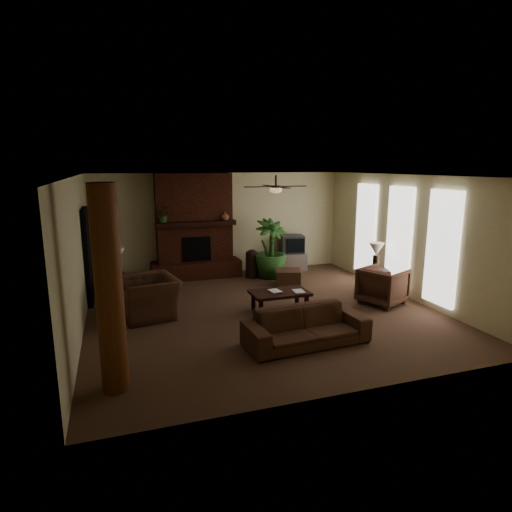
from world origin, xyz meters
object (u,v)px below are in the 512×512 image
object	(u,v)px
ottoman	(288,278)
lamp_right	(376,251)
side_table_right	(377,281)
side_table_left	(117,287)
lamp_left	(117,256)
floor_vase	(252,262)
armchair_left	(148,290)
sofa	(306,321)
floor_plant	(270,261)
armchair_right	(383,284)
log_column	(109,291)
coffee_table	(280,294)
tv_stand	(291,261)

from	to	relation	value
ottoman	lamp_right	xyz separation A→B (m)	(1.76, -1.18, 0.80)
ottoman	side_table_right	distance (m)	2.17
side_table_left	lamp_left	size ratio (longest dim) A/B	0.85
floor_vase	armchair_left	bearing A→B (deg)	-142.46
sofa	ottoman	bearing A→B (deg)	68.07
ottoman	lamp_left	bearing A→B (deg)	177.87
lamp_right	floor_plant	bearing A→B (deg)	133.51
sofa	armchair_left	bearing A→B (deg)	132.67
armchair_right	ottoman	distance (m)	2.48
armchair_right	side_table_left	bearing A→B (deg)	43.55
sofa	armchair_left	distance (m)	3.34
floor_plant	side_table_left	xyz separation A→B (m)	(-3.98, -0.66, -0.17)
ottoman	floor_vase	distance (m)	1.25
lamp_left	side_table_right	xyz separation A→B (m)	(5.90, -1.35, -0.73)
lamp_left	side_table_right	distance (m)	6.10
log_column	lamp_left	world-z (taller)	log_column
log_column	side_table_right	size ratio (longest dim) A/B	5.09
armchair_left	side_table_left	xyz separation A→B (m)	(-0.60, 1.38, -0.26)
armchair_right	lamp_right	bearing A→B (deg)	-47.47
coffee_table	side_table_right	bearing A→B (deg)	12.06
coffee_table	armchair_right	bearing A→B (deg)	-5.97
ottoman	lamp_right	size ratio (longest dim) A/B	0.92
armchair_right	coffee_table	bearing A→B (deg)	59.43
floor_plant	side_table_right	distance (m)	2.86
armchair_left	floor_vase	distance (m)	3.68
armchair_right	ottoman	world-z (taller)	armchair_right
armchair_left	ottoman	distance (m)	3.75
sofa	lamp_right	size ratio (longest dim) A/B	3.27
armchair_right	floor_plant	bearing A→B (deg)	4.04
tv_stand	side_table_left	distance (m)	5.04
sofa	lamp_left	distance (m)	4.73
coffee_table	ottoman	world-z (taller)	coffee_table
coffee_table	lamp_right	bearing A→B (deg)	12.65
coffee_table	lamp_right	xyz separation A→B (m)	(2.70, 0.61, 0.63)
coffee_table	floor_vase	size ratio (longest dim) A/B	1.56
armchair_left	tv_stand	xyz separation A→B (m)	(4.27, 2.69, -0.29)
armchair_left	lamp_left	size ratio (longest dim) A/B	1.89
coffee_table	floor_vase	bearing A→B (deg)	83.86
side_table_left	armchair_left	bearing A→B (deg)	-66.43
log_column	tv_stand	bearing A→B (deg)	48.27
side_table_right	armchair_left	bearing A→B (deg)	179.86
floor_plant	coffee_table	bearing A→B (deg)	-106.06
log_column	floor_vase	distance (m)	6.32
side_table_right	floor_plant	bearing A→B (deg)	133.88
armchair_left	armchair_right	distance (m)	5.02
armchair_right	side_table_left	xyz separation A→B (m)	(-5.55, 2.23, -0.17)
tv_stand	lamp_left	world-z (taller)	lamp_left
lamp_left	lamp_right	xyz separation A→B (m)	(5.86, -1.33, 0.00)
ottoman	floor_plant	size ratio (longest dim) A/B	0.38
floor_plant	lamp_left	distance (m)	4.03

